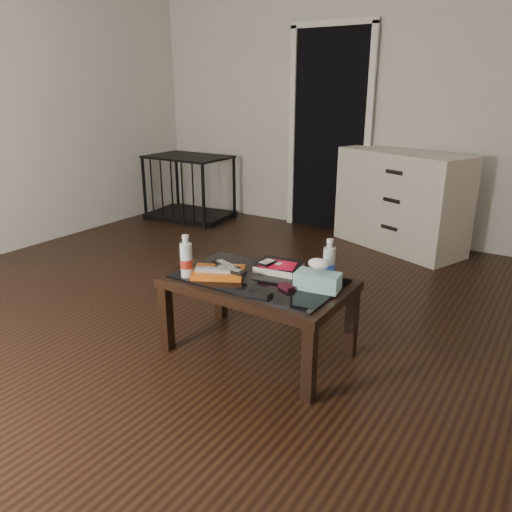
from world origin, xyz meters
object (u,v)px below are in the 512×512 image
(dresser, at_px, (401,200))
(textbook, at_px, (279,267))
(water_bottle_right, at_px, (329,260))
(tissue_box, at_px, (318,281))
(pet_crate, at_px, (190,198))
(coffee_table, at_px, (258,288))
(water_bottle_left, at_px, (186,256))

(dresser, relative_size, textbook, 5.20)
(water_bottle_right, height_order, tissue_box, water_bottle_right)
(dresser, height_order, tissue_box, dresser)
(pet_crate, bearing_deg, textbook, -47.85)
(textbook, bearing_deg, pet_crate, 132.47)
(coffee_table, relative_size, pet_crate, 1.03)
(water_bottle_right, bearing_deg, dresser, 97.65)
(dresser, distance_m, pet_crate, 2.39)
(textbook, bearing_deg, coffee_table, -111.72)
(water_bottle_left, bearing_deg, tissue_box, 18.39)
(tissue_box, bearing_deg, water_bottle_left, -169.79)
(pet_crate, distance_m, textbook, 3.10)
(textbook, distance_m, tissue_box, 0.33)
(coffee_table, xyz_separation_m, water_bottle_right, (0.35, 0.17, 0.18))
(coffee_table, bearing_deg, textbook, 75.56)
(tissue_box, bearing_deg, water_bottle_right, 82.13)
(dresser, bearing_deg, pet_crate, -152.72)
(coffee_table, relative_size, textbook, 4.00)
(textbook, bearing_deg, tissue_box, -29.18)
(textbook, relative_size, water_bottle_left, 1.05)
(dresser, bearing_deg, water_bottle_right, -60.61)
(dresser, relative_size, pet_crate, 1.34)
(coffee_table, xyz_separation_m, textbook, (0.04, 0.16, 0.09))
(water_bottle_right, bearing_deg, water_bottle_left, -152.26)
(textbook, xyz_separation_m, tissue_box, (0.31, -0.12, 0.02))
(water_bottle_right, relative_size, tissue_box, 1.03)
(textbook, distance_m, water_bottle_right, 0.32)
(coffee_table, distance_m, water_bottle_left, 0.44)
(dresser, xyz_separation_m, water_bottle_left, (-0.39, -2.58, 0.13))
(textbook, distance_m, water_bottle_left, 0.53)
(textbook, bearing_deg, water_bottle_right, -5.37)
(pet_crate, relative_size, tissue_box, 4.22)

